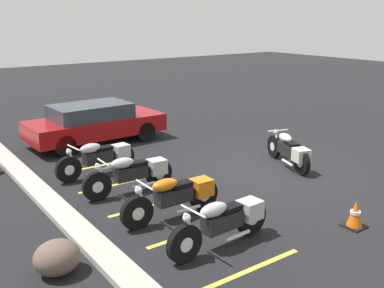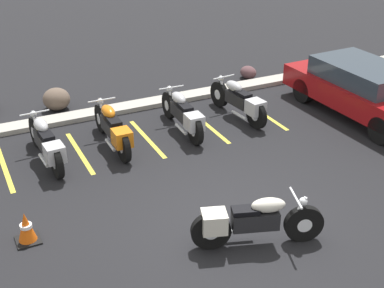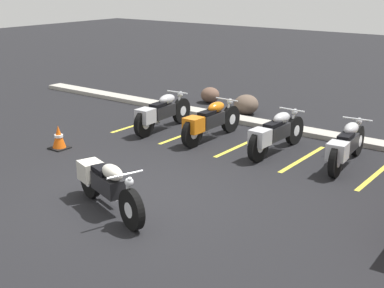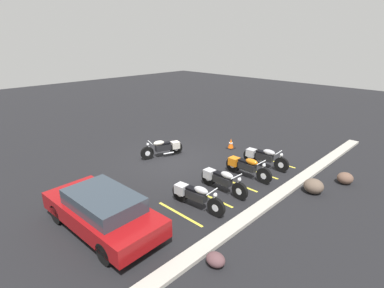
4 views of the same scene
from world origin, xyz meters
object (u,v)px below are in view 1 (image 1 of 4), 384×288
(parked_bike_1, at_px, (177,196))
(parked_bike_3, at_px, (100,157))
(motorcycle_cream_featured, at_px, (289,150))
(parked_bike_0, at_px, (225,221))
(parked_bike_2, at_px, (133,173))
(landscape_rock_2, at_px, (57,257))
(traffic_cone, at_px, (355,215))
(car_red, at_px, (94,122))

(parked_bike_1, xyz_separation_m, parked_bike_3, (3.31, 0.16, -0.01))
(motorcycle_cream_featured, xyz_separation_m, parked_bike_1, (-0.91, 4.28, 0.01))
(motorcycle_cream_featured, relative_size, parked_bike_3, 0.95)
(parked_bike_0, height_order, parked_bike_1, parked_bike_1)
(parked_bike_2, relative_size, parked_bike_3, 1.00)
(landscape_rock_2, bearing_deg, traffic_cone, -108.26)
(traffic_cone, bearing_deg, parked_bike_1, 47.53)
(motorcycle_cream_featured, xyz_separation_m, parked_bike_3, (2.40, 4.43, 0.01))
(car_red, bearing_deg, parked_bike_2, -104.81)
(parked_bike_3, bearing_deg, landscape_rock_2, 51.63)
(motorcycle_cream_featured, height_order, parked_bike_3, parked_bike_3)
(motorcycle_cream_featured, relative_size, landscape_rock_2, 2.84)
(parked_bike_3, bearing_deg, parked_bike_0, 86.97)
(parked_bike_0, height_order, car_red, car_red)
(parked_bike_0, bearing_deg, motorcycle_cream_featured, -154.02)
(car_red, xyz_separation_m, landscape_rock_2, (-6.83, 3.66, -0.40))
(parked_bike_0, distance_m, parked_bike_2, 3.19)
(car_red, bearing_deg, parked_bike_1, -100.87)
(parked_bike_2, xyz_separation_m, car_red, (4.48, -1.02, 0.21))
(parked_bike_3, xyz_separation_m, landscape_rock_2, (-3.93, 2.54, -0.19))
(landscape_rock_2, xyz_separation_m, traffic_cone, (-1.74, -5.28, -0.03))
(parked_bike_1, xyz_separation_m, traffic_cone, (-2.37, -2.58, -0.22))
(parked_bike_0, xyz_separation_m, car_red, (7.67, -0.91, 0.21))
(parked_bike_0, relative_size, car_red, 0.52)
(motorcycle_cream_featured, height_order, car_red, car_red)
(parked_bike_3, relative_size, landscape_rock_2, 2.98)
(parked_bike_2, xyz_separation_m, landscape_rock_2, (-2.35, 2.64, -0.19))
(parked_bike_0, distance_m, parked_bike_3, 4.78)
(parked_bike_1, height_order, car_red, car_red)
(parked_bike_0, distance_m, car_red, 7.73)
(parked_bike_0, height_order, landscape_rock_2, parked_bike_0)
(motorcycle_cream_featured, distance_m, traffic_cone, 3.69)
(parked_bike_1, bearing_deg, parked_bike_3, -86.94)
(traffic_cone, bearing_deg, landscape_rock_2, 71.74)
(parked_bike_0, xyz_separation_m, parked_bike_3, (4.77, 0.21, -0.01))
(landscape_rock_2, relative_size, traffic_cone, 1.36)
(motorcycle_cream_featured, bearing_deg, parked_bike_0, 137.84)
(motorcycle_cream_featured, distance_m, landscape_rock_2, 7.14)
(parked_bike_1, relative_size, traffic_cone, 4.12)
(parked_bike_1, distance_m, traffic_cone, 3.51)
(parked_bike_3, relative_size, car_red, 0.51)
(parked_bike_0, relative_size, landscape_rock_2, 3.02)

